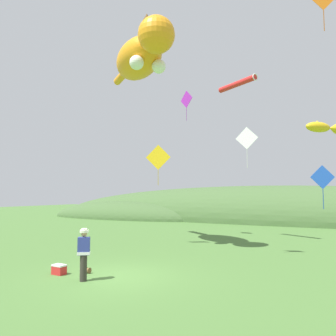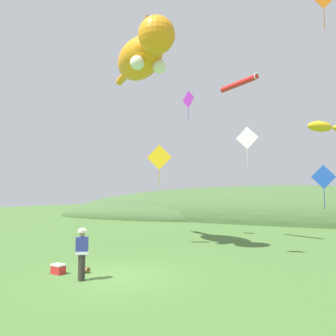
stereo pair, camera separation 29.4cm
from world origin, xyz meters
name	(u,v)px [view 1 (the left image)]	position (x,y,z in m)	size (l,w,h in m)	color
ground_plane	(116,277)	(0.00, 0.00, 0.00)	(120.00, 120.00, 0.00)	#477033
distant_hill_ridge	(249,221)	(-1.68, 26.42, 0.00)	(56.87, 12.30, 7.71)	#426033
festival_attendant	(84,253)	(-0.66, -0.98, 0.95)	(0.49, 0.45, 1.77)	#332D28
kite_spool	(88,270)	(-1.26, -0.06, 0.11)	(0.17, 0.22, 0.22)	olive
picnic_cooler	(59,269)	(-2.10, -0.68, 0.18)	(0.50, 0.35, 0.36)	red
kite_giant_cat	(142,55)	(-2.58, 5.69, 10.89)	(6.95, 5.70, 2.53)	orange
kite_fish_windsock	(321,127)	(6.44, 9.79, 6.60)	(1.86, 1.97, 0.66)	gold
kite_tube_streamer	(237,84)	(1.68, 10.28, 9.93)	(2.87, 1.83, 0.44)	red
kite_diamond_blue	(322,178)	(6.53, 6.72, 3.71)	(1.01, 0.46, 2.00)	blue
kite_diamond_gold	(158,158)	(-2.12, 6.80, 5.08)	(1.42, 0.44, 2.37)	yellow
kite_diamond_white	(247,139)	(3.34, 5.79, 5.62)	(1.08, 0.05, 1.98)	white
kite_diamond_violet	(186,100)	(-2.03, 10.63, 9.52)	(1.12, 0.54, 2.13)	purple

